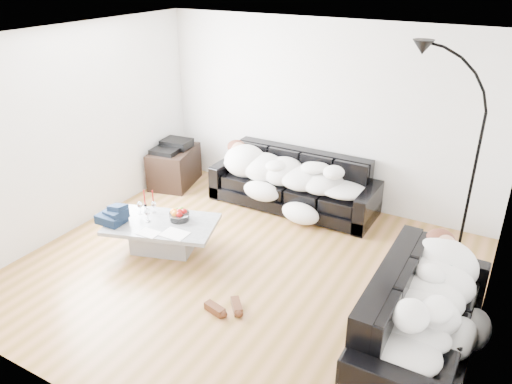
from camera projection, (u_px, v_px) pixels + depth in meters
The scene contains 24 objects.
ground at pixel (243, 272), 5.78m from camera, with size 5.00×5.00×0.00m, color olive.
wall_back at pixel (325, 115), 7.00m from camera, with size 5.00×0.02×2.60m, color silver.
wall_left at pixel (74, 131), 6.35m from camera, with size 0.02×4.50×2.60m, color silver.
wall_right at pixel (501, 226), 4.11m from camera, with size 0.02×4.50×2.60m, color silver.
ceiling at pixel (240, 40), 4.67m from camera, with size 5.00×5.00×0.00m, color white.
sofa_back at pixel (293, 182), 7.14m from camera, with size 2.39×0.83×0.78m, color black.
sofa_right at pixel (423, 316), 4.44m from camera, with size 2.02×0.87×0.82m, color black.
sleeper_back at pixel (292, 168), 7.00m from camera, with size 2.03×0.70×0.41m, color white, non-canonical shape.
sleeper_right at pixel (427, 296), 4.35m from camera, with size 1.73×0.73×0.42m, color white, non-canonical shape.
teal_cushion at pixel (436, 252), 4.83m from camera, with size 0.36×0.30×0.20m, color #0F6A57.
coffee_table at pixel (163, 236), 6.14m from camera, with size 1.31×0.76×0.38m, color #939699.
fruit_bowl at pixel (179, 214), 6.09m from camera, with size 0.25×0.25×0.15m, color white.
wine_glass_a at pixel (154, 207), 6.26m from camera, with size 0.07×0.07×0.16m, color white.
wine_glass_b at pixel (140, 208), 6.23m from camera, with size 0.07×0.07×0.17m, color white.
wine_glass_c at pixel (148, 215), 6.04m from camera, with size 0.08×0.08×0.18m, color white.
candle_left at pixel (144, 198), 6.42m from camera, with size 0.04×0.04×0.23m, color maroon.
candle_right at pixel (153, 198), 6.43m from camera, with size 0.04×0.04×0.21m, color maroon.
newspaper_a at pixel (175, 234), 5.80m from camera, with size 0.30×0.23×0.01m, color silver.
newspaper_b at pixel (149, 233), 5.82m from camera, with size 0.25×0.18×0.01m, color silver.
navy_jacket at pixel (115, 210), 6.00m from camera, with size 0.34×0.28×0.17m, color black, non-canonical shape.
shoes at pixel (225, 307), 5.12m from camera, with size 0.41×0.30×0.09m, color #472311, non-canonical shape.
av_cabinet at pixel (174, 167), 7.91m from camera, with size 0.58×0.85×0.58m, color black.
stereo at pixel (173, 145), 7.76m from camera, with size 0.44×0.34×0.13m, color black.
floor_lamp at pixel (474, 172), 5.65m from camera, with size 0.80×0.32×2.20m, color black, non-canonical shape.
Camera 1 is at (2.52, -4.13, 3.31)m, focal length 35.00 mm.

